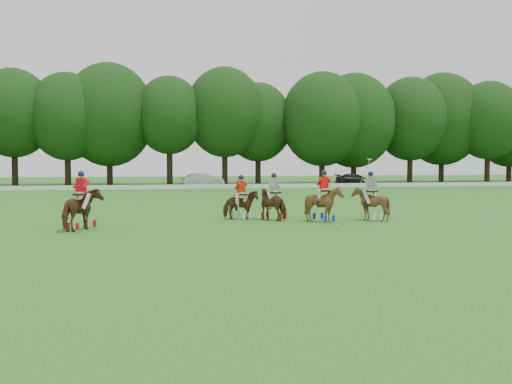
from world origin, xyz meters
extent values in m
plane|color=#23601B|center=(0.00, 0.00, 0.00)|extent=(180.00, 180.00, 0.00)
cylinder|color=black|center=(-17.43, 48.92, 2.49)|extent=(0.70, 0.70, 4.98)
ellipsoid|color=black|center=(-17.43, 48.92, 8.28)|extent=(8.80, 8.80, 10.12)
cylinder|color=black|center=(-11.63, 48.49, 2.32)|extent=(0.70, 0.70, 4.64)
ellipsoid|color=black|center=(-11.63, 48.49, 7.95)|extent=(8.80, 8.80, 10.13)
cylinder|color=black|center=(-6.99, 49.52, 2.16)|extent=(0.70, 0.70, 4.31)
ellipsoid|color=black|center=(-6.99, 49.52, 8.31)|extent=(10.67, 10.67, 12.27)
cylinder|color=black|center=(-0.04, 48.00, 2.62)|extent=(0.70, 0.70, 5.24)
ellipsoid|color=black|center=(-0.04, 48.00, 8.26)|extent=(8.06, 8.06, 9.26)
cylinder|color=black|center=(6.63, 48.24, 2.59)|extent=(0.70, 0.70, 5.19)
ellipsoid|color=black|center=(6.63, 48.24, 8.75)|extent=(9.50, 9.50, 10.92)
cylinder|color=black|center=(11.06, 49.62, 2.24)|extent=(0.70, 0.70, 4.48)
ellipsoid|color=black|center=(11.06, 49.62, 7.71)|extent=(8.60, 8.60, 9.89)
cylinder|color=black|center=(18.54, 46.82, 2.11)|extent=(0.70, 0.70, 4.21)
ellipsoid|color=black|center=(18.54, 46.82, 8.00)|extent=(10.11, 10.11, 11.63)
cylinder|color=black|center=(23.25, 48.17, 2.03)|extent=(0.70, 0.70, 4.07)
ellipsoid|color=black|center=(23.25, 48.17, 7.99)|extent=(10.46, 10.46, 12.03)
cylinder|color=black|center=(31.16, 48.38, 2.40)|extent=(0.70, 0.70, 4.79)
ellipsoid|color=black|center=(31.16, 48.38, 8.35)|extent=(9.47, 9.47, 10.89)
cylinder|color=black|center=(36.59, 49.92, 2.22)|extent=(0.70, 0.70, 4.44)
ellipsoid|color=black|center=(36.59, 49.92, 8.51)|extent=(10.84, 10.84, 12.47)
cylinder|color=black|center=(41.42, 46.74, 2.43)|extent=(0.70, 0.70, 4.86)
ellipsoid|color=black|center=(41.42, 46.74, 8.21)|extent=(8.94, 8.94, 10.28)
cylinder|color=black|center=(46.86, 49.73, 1.95)|extent=(0.70, 0.70, 3.90)
ellipsoid|color=black|center=(46.86, 49.73, 7.38)|extent=(9.29, 9.29, 10.68)
cube|color=white|center=(0.00, 38.00, 0.22)|extent=(120.00, 0.10, 0.44)
imported|color=#AEAFB4|center=(3.23, 42.50, 0.76)|extent=(4.82, 2.48, 1.52)
imported|color=black|center=(21.19, 42.50, 0.68)|extent=(4.75, 2.09, 1.36)
imported|color=#442812|center=(-6.36, 3.23, 0.83)|extent=(1.72, 2.15, 1.66)
cube|color=black|center=(-6.36, 3.23, 1.44)|extent=(0.65, 0.70, 0.08)
cylinder|color=tan|center=(-6.63, 3.37, 1.36)|extent=(0.13, 0.20, 1.29)
imported|color=#442812|center=(0.64, 6.17, 0.69)|extent=(1.70, 1.60, 1.37)
cube|color=black|center=(0.64, 6.17, 1.19)|extent=(0.62, 0.69, 0.08)
cylinder|color=tan|center=(0.91, 6.29, 1.11)|extent=(0.11, 0.21, 1.29)
imported|color=#442812|center=(4.08, 4.23, 0.82)|extent=(1.48, 1.62, 1.64)
cube|color=black|center=(4.08, 4.23, 1.42)|extent=(0.50, 0.60, 0.08)
cylinder|color=tan|center=(4.38, 4.27, 1.34)|extent=(0.05, 0.21, 1.29)
imported|color=#442812|center=(2.08, 5.57, 0.74)|extent=(1.67, 1.89, 1.48)
cube|color=black|center=(2.08, 5.57, 1.28)|extent=(0.68, 0.71, 0.08)
cylinder|color=tan|center=(1.84, 5.39, 1.20)|extent=(0.15, 0.19, 1.29)
imported|color=#442812|center=(6.41, 4.39, 0.79)|extent=(1.50, 1.63, 1.58)
cube|color=black|center=(6.41, 4.39, 1.37)|extent=(0.53, 0.63, 0.08)
cylinder|color=tan|center=(6.11, 4.33, 2.29)|extent=(0.17, 0.76, 1.08)
sphere|color=white|center=(4.09, 2.52, 0.04)|extent=(0.09, 0.09, 0.09)
camera|label=1|loc=(-4.38, -20.23, 2.71)|focal=40.00mm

